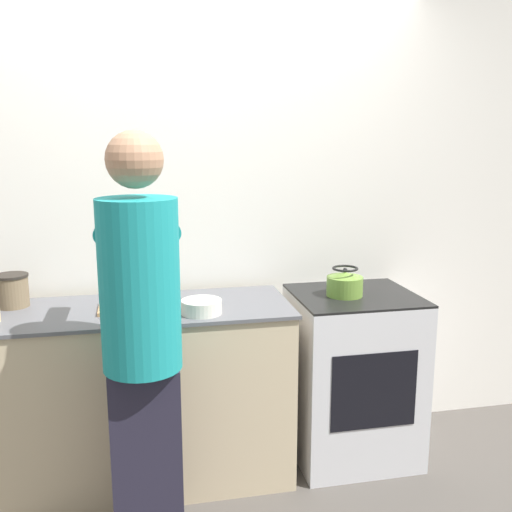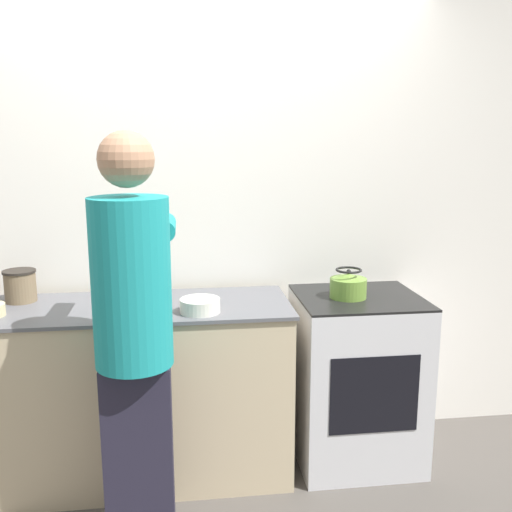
{
  "view_description": "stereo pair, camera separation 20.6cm",
  "coord_description": "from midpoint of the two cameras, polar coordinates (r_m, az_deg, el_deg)",
  "views": [
    {
      "loc": [
        -0.3,
        -2.44,
        1.71
      ],
      "look_at": [
        0.26,
        0.19,
        1.16
      ],
      "focal_mm": 40.0,
      "sensor_mm": 36.0,
      "label": 1
    },
    {
      "loc": [
        -0.09,
        -2.48,
        1.71
      ],
      "look_at": [
        0.26,
        0.19,
        1.16
      ],
      "focal_mm": 40.0,
      "sensor_mm": 36.0,
      "label": 2
    }
  ],
  "objects": [
    {
      "name": "oven",
      "position": [
        3.19,
        11.85,
        -11.89
      ],
      "size": [
        0.64,
        0.59,
        0.91
      ],
      "color": "silver",
      "rests_on": "ground_plane"
    },
    {
      "name": "bowl_prep",
      "position": [
        2.7,
        -3.45,
        -4.99
      ],
      "size": [
        0.19,
        0.19,
        0.07
      ],
      "color": "silver",
      "rests_on": "counter"
    },
    {
      "name": "ground_plane",
      "position": [
        3.0,
        -2.67,
        -23.2
      ],
      "size": [
        12.0,
        12.0,
        0.0
      ],
      "primitive_type": "plane",
      "color": "#4C4742"
    },
    {
      "name": "kettle",
      "position": [
        2.99,
        11.17,
        -2.93
      ],
      "size": [
        0.19,
        0.19,
        0.15
      ],
      "color": "olive",
      "rests_on": "oven"
    },
    {
      "name": "counter",
      "position": [
        3.02,
        -10.15,
        -13.23
      ],
      "size": [
        1.58,
        0.58,
        0.91
      ],
      "color": "#C6B28E",
      "rests_on": "ground_plane"
    },
    {
      "name": "cutting_board",
      "position": [
        2.85,
        -9.99,
        -4.79
      ],
      "size": [
        0.33,
        0.21,
        0.02
      ],
      "color": "#A87A4C",
      "rests_on": "counter"
    },
    {
      "name": "person",
      "position": [
        2.35,
        -9.67,
        -7.27
      ],
      "size": [
        0.35,
        0.59,
        1.75
      ],
      "color": "#232031",
      "rests_on": "ground_plane"
    },
    {
      "name": "wall_back",
      "position": [
        3.14,
        -3.91,
        4.01
      ],
      "size": [
        8.0,
        0.05,
        2.6
      ],
      "color": "white",
      "rests_on": "ground_plane"
    },
    {
      "name": "knife",
      "position": [
        2.87,
        -9.62,
        -4.4
      ],
      "size": [
        0.2,
        0.13,
        0.01
      ],
      "rotation": [
        0.0,
        0.0,
        0.49
      ],
      "color": "silver",
      "rests_on": "cutting_board"
    },
    {
      "name": "canister_jar",
      "position": [
        3.06,
        -20.76,
        -2.82
      ],
      "size": [
        0.16,
        0.16,
        0.16
      ],
      "color": "#756047",
      "rests_on": "counter"
    }
  ]
}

